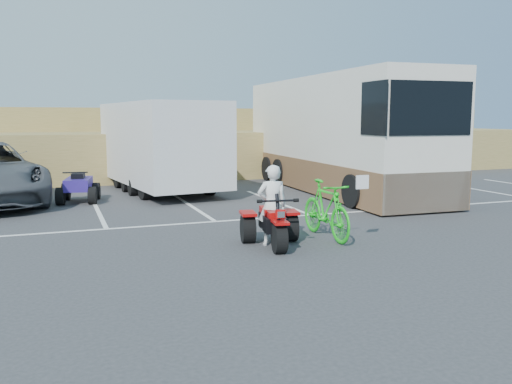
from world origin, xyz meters
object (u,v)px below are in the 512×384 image
object	(u,v)px
rider	(272,205)
cargo_trailer	(161,144)
quad_atv_blue	(79,202)
quad_atv_green	(143,193)
red_trike_atv	(273,247)
rv_motorhome	(336,143)
green_dirt_bike	(326,210)

from	to	relation	value
rider	cargo_trailer	xyz separation A→B (m)	(-0.60, 9.11, 0.87)
quad_atv_blue	quad_atv_green	bearing A→B (deg)	43.07
red_trike_atv	cargo_trailer	size ratio (longest dim) A/B	0.23
rv_motorhome	quad_atv_blue	size ratio (longest dim) A/B	7.16
quad_atv_green	red_trike_atv	bearing A→B (deg)	-87.31
rider	rv_motorhome	bearing A→B (deg)	-116.49
cargo_trailer	quad_atv_blue	bearing A→B (deg)	-158.60
cargo_trailer	quad_atv_blue	xyz separation A→B (m)	(-2.92, -1.63, -1.71)
red_trike_atv	quad_atv_blue	distance (m)	8.39
green_dirt_bike	quad_atv_blue	world-z (taller)	green_dirt_bike
rider	quad_atv_green	bearing A→B (deg)	-71.25
red_trike_atv	rv_motorhome	world-z (taller)	rv_motorhome
red_trike_atv	green_dirt_bike	size ratio (longest dim) A/B	0.77
quad_atv_blue	red_trike_atv	bearing A→B (deg)	-55.28
cargo_trailer	red_trike_atv	bearing A→B (deg)	-94.24
red_trike_atv	green_dirt_bike	bearing A→B (deg)	24.78
green_dirt_bike	cargo_trailer	bearing A→B (deg)	102.45
red_trike_atv	green_dirt_bike	world-z (taller)	green_dirt_bike
red_trike_atv	quad_atv_green	distance (m)	9.15
rv_motorhome	green_dirt_bike	bearing A→B (deg)	-118.02
red_trike_atv	quad_atv_blue	xyz separation A→B (m)	(-3.49, 7.63, 0.00)
rv_motorhome	quad_atv_green	distance (m)	7.20
quad_atv_blue	rv_motorhome	bearing A→B (deg)	9.13
red_trike_atv	rv_motorhome	xyz separation A→B (m)	(5.52, 7.47, 1.74)
rider	red_trike_atv	bearing A→B (deg)	90.00
rv_motorhome	cargo_trailer	bearing A→B (deg)	165.75
rv_motorhome	quad_atv_blue	xyz separation A→B (m)	(-9.01, 0.16, -1.74)
green_dirt_bike	red_trike_atv	bearing A→B (deg)	-165.54
red_trike_atv	cargo_trailer	bearing A→B (deg)	103.89
quad_atv_blue	quad_atv_green	size ratio (longest dim) A/B	0.98
rider	green_dirt_bike	distance (m)	1.39
quad_atv_blue	quad_atv_green	distance (m)	2.63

